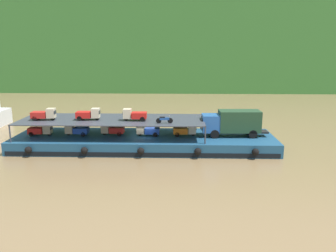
{
  "coord_description": "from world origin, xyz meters",
  "views": [
    {
      "loc": [
        4.01,
        -39.13,
        11.72
      ],
      "look_at": [
        2.84,
        0.0,
        2.7
      ],
      "focal_mm": 36.06,
      "sensor_mm": 36.0,
      "label": 1
    }
  ],
  "objects": [
    {
      "name": "mini_truck_lower_bow",
      "position": [
        4.89,
        0.11,
        2.19
      ],
      "size": [
        2.77,
        1.26,
        1.38
      ],
      "color": "orange",
      "rests_on": "cargo_barge"
    },
    {
      "name": "cargo_rack",
      "position": [
        -3.8,
        0.0,
        3.44
      ],
      "size": [
        21.77,
        7.08,
        2.0
      ],
      "color": "#383D47",
      "rests_on": "cargo_barge"
    },
    {
      "name": "mini_truck_lower_stern",
      "position": [
        -12.44,
        -0.33,
        2.19
      ],
      "size": [
        2.77,
        1.26,
        1.38
      ],
      "color": "red",
      "rests_on": "cargo_barge"
    },
    {
      "name": "hillside_far_bank",
      "position": [
        0.0,
        63.71,
        18.83
      ],
      "size": [
        127.66,
        29.27,
        33.43
      ],
      "color": "#387533",
      "rests_on": "ground"
    },
    {
      "name": "mini_truck_upper_fore",
      "position": [
        -1.05,
        -0.75,
        4.19
      ],
      "size": [
        2.75,
        1.22,
        1.38
      ],
      "color": "red",
      "rests_on": "cargo_rack"
    },
    {
      "name": "ground_plane",
      "position": [
        0.0,
        0.0,
        0.0
      ],
      "size": [
        400.0,
        400.0,
        0.0
      ],
      "primitive_type": "plane",
      "color": "olive"
    },
    {
      "name": "mini_truck_lower_mid",
      "position": [
        -3.9,
        0.18,
        2.19
      ],
      "size": [
        2.78,
        1.26,
        1.38
      ],
      "color": "red",
      "rests_on": "cargo_barge"
    },
    {
      "name": "mini_truck_lower_aft",
      "position": [
        -8.15,
        -0.15,
        2.19
      ],
      "size": [
        2.78,
        1.27,
        1.38
      ],
      "color": "#1E47B7",
      "rests_on": "cargo_barge"
    },
    {
      "name": "motorcycle_upper_port",
      "position": [
        2.48,
        -2.13,
        3.93
      ],
      "size": [
        1.9,
        0.55,
        0.87
      ],
      "color": "black",
      "rests_on": "cargo_rack"
    },
    {
      "name": "mini_truck_lower_fore",
      "position": [
        0.39,
        -0.04,
        2.19
      ],
      "size": [
        2.76,
        1.23,
        1.38
      ],
      "color": "#1E47B7",
      "rests_on": "cargo_barge"
    },
    {
      "name": "mini_truck_upper_mid",
      "position": [
        -6.5,
        -0.53,
        4.19
      ],
      "size": [
        2.77,
        1.25,
        1.38
      ],
      "color": "red",
      "rests_on": "cargo_rack"
    },
    {
      "name": "cargo_barge",
      "position": [
        0.0,
        -0.04,
        0.75
      ],
      "size": [
        30.97,
        8.5,
        1.5
      ],
      "color": "navy",
      "rests_on": "ground"
    },
    {
      "name": "covered_lorry",
      "position": [
        10.5,
        0.07,
        3.19
      ],
      "size": [
        7.9,
        2.46,
        3.1
      ],
      "color": "#285BA3",
      "rests_on": "cargo_barge"
    },
    {
      "name": "mini_truck_upper_stern",
      "position": [
        -11.71,
        -0.75,
        4.19
      ],
      "size": [
        2.78,
        1.27,
        1.38
      ],
      "color": "red",
      "rests_on": "cargo_rack"
    }
  ]
}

